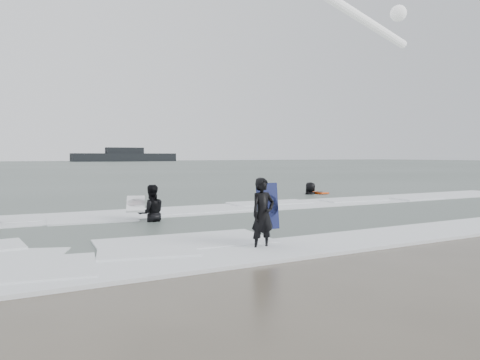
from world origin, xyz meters
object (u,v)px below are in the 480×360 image
surfer_wading (151,223)px  surfer_right_near (309,195)px  surfer_right_far (310,195)px  vessel_horizon (125,156)px  surfer_centre (263,250)px

surfer_wading → surfer_right_near: surfer_right_near is taller
surfer_right_near → surfer_right_far: (0.02, -0.07, 0.00)m
surfer_right_far → vessel_horizon: size_ratio=0.06×
surfer_centre → surfer_right_far: (8.66, 10.02, 0.00)m
surfer_centre → surfer_right_near: bearing=43.2°
surfer_right_far → vessel_horizon: vessel_horizon is taller
surfer_right_near → surfer_right_far: 0.08m
surfer_right_near → surfer_right_far: bearing=80.7°
surfer_centre → surfer_wading: bearing=93.5°
surfer_right_near → vessel_horizon: (24.12, 129.02, 1.62)m
surfer_wading → surfer_right_near: size_ratio=0.93×
surfer_right_far → vessel_horizon: bearing=-139.2°
surfer_right_near → vessel_horizon: size_ratio=0.05×
vessel_horizon → surfer_right_near: bearing=-100.6°
surfer_centre → vessel_horizon: 142.92m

